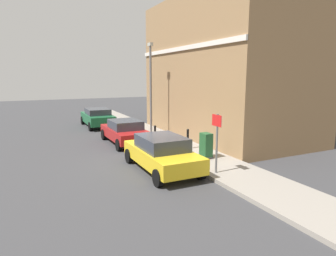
{
  "coord_description": "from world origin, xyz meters",
  "views": [
    {
      "loc": [
        -5.23,
        -11.97,
        3.86
      ],
      "look_at": [
        1.27,
        1.61,
        1.2
      ],
      "focal_mm": 31.61,
      "sensor_mm": 36.0,
      "label": 1
    }
  ],
  "objects_px": {
    "car_red": "(125,131)",
    "car_green": "(98,117)",
    "bollard_near_cabinet": "(188,138)",
    "car_yellow": "(162,153)",
    "lamppost": "(151,85)",
    "bollard_far_kerb": "(155,134)",
    "utility_cabinet": "(206,146)",
    "street_sign": "(217,134)"
  },
  "relations": [
    {
      "from": "car_red",
      "to": "utility_cabinet",
      "type": "distance_m",
      "value": 5.52
    },
    {
      "from": "lamppost",
      "to": "bollard_near_cabinet",
      "type": "bearing_deg",
      "value": -87.23
    },
    {
      "from": "car_red",
      "to": "bollard_near_cabinet",
      "type": "relative_size",
      "value": 4.07
    },
    {
      "from": "car_red",
      "to": "bollard_far_kerb",
      "type": "bearing_deg",
      "value": -139.11
    },
    {
      "from": "car_green",
      "to": "utility_cabinet",
      "type": "bearing_deg",
      "value": -167.68
    },
    {
      "from": "car_red",
      "to": "utility_cabinet",
      "type": "relative_size",
      "value": 3.68
    },
    {
      "from": "bollard_far_kerb",
      "to": "car_green",
      "type": "bearing_deg",
      "value": 100.45
    },
    {
      "from": "car_red",
      "to": "bollard_near_cabinet",
      "type": "height_order",
      "value": "car_red"
    },
    {
      "from": "car_red",
      "to": "street_sign",
      "type": "relative_size",
      "value": 1.84
    },
    {
      "from": "car_yellow",
      "to": "street_sign",
      "type": "relative_size",
      "value": 1.88
    },
    {
      "from": "car_green",
      "to": "bollard_far_kerb",
      "type": "bearing_deg",
      "value": -169.24
    },
    {
      "from": "bollard_far_kerb",
      "to": "street_sign",
      "type": "xyz_separation_m",
      "value": [
        0.19,
        -5.56,
        0.96
      ]
    },
    {
      "from": "car_green",
      "to": "lamppost",
      "type": "relative_size",
      "value": 0.77
    },
    {
      "from": "car_yellow",
      "to": "street_sign",
      "type": "xyz_separation_m",
      "value": [
        1.6,
        -1.57,
        0.91
      ]
    },
    {
      "from": "car_green",
      "to": "street_sign",
      "type": "bearing_deg",
      "value": -172.73
    },
    {
      "from": "bollard_near_cabinet",
      "to": "lamppost",
      "type": "relative_size",
      "value": 0.18
    },
    {
      "from": "utility_cabinet",
      "to": "bollard_near_cabinet",
      "type": "relative_size",
      "value": 1.11
    },
    {
      "from": "bollard_far_kerb",
      "to": "street_sign",
      "type": "distance_m",
      "value": 5.65
    },
    {
      "from": "car_yellow",
      "to": "utility_cabinet",
      "type": "relative_size",
      "value": 3.77
    },
    {
      "from": "bollard_near_cabinet",
      "to": "bollard_far_kerb",
      "type": "xyz_separation_m",
      "value": [
        -1.09,
        1.73,
        0.0
      ]
    },
    {
      "from": "car_red",
      "to": "car_yellow",
      "type": "bearing_deg",
      "value": 177.85
    },
    {
      "from": "car_green",
      "to": "bollard_near_cabinet",
      "type": "bearing_deg",
      "value": -164.85
    },
    {
      "from": "car_green",
      "to": "bollard_near_cabinet",
      "type": "distance_m",
      "value": 9.89
    },
    {
      "from": "car_red",
      "to": "car_green",
      "type": "bearing_deg",
      "value": 0.9
    },
    {
      "from": "car_red",
      "to": "bollard_far_kerb",
      "type": "xyz_separation_m",
      "value": [
        1.27,
        -1.43,
        -0.01
      ]
    },
    {
      "from": "utility_cabinet",
      "to": "car_green",
      "type": "bearing_deg",
      "value": 102.02
    },
    {
      "from": "car_green",
      "to": "lamppost",
      "type": "xyz_separation_m",
      "value": [
        2.32,
        -5.13,
        2.55
      ]
    },
    {
      "from": "utility_cabinet",
      "to": "lamppost",
      "type": "relative_size",
      "value": 0.2
    },
    {
      "from": "street_sign",
      "to": "bollard_near_cabinet",
      "type": "bearing_deg",
      "value": 76.79
    },
    {
      "from": "car_yellow",
      "to": "street_sign",
      "type": "distance_m",
      "value": 2.42
    },
    {
      "from": "bollard_near_cabinet",
      "to": "bollard_far_kerb",
      "type": "relative_size",
      "value": 1.0
    },
    {
      "from": "car_red",
      "to": "lamppost",
      "type": "height_order",
      "value": "lamppost"
    },
    {
      "from": "lamppost",
      "to": "car_green",
      "type": "bearing_deg",
      "value": 114.32
    },
    {
      "from": "car_red",
      "to": "street_sign",
      "type": "xyz_separation_m",
      "value": [
        1.46,
        -6.99,
        0.94
      ]
    },
    {
      "from": "car_green",
      "to": "bollard_near_cabinet",
      "type": "xyz_separation_m",
      "value": [
        2.53,
        -9.56,
        -0.05
      ]
    },
    {
      "from": "car_green",
      "to": "bollard_far_kerb",
      "type": "relative_size",
      "value": 4.21
    },
    {
      "from": "car_red",
      "to": "lamppost",
      "type": "xyz_separation_m",
      "value": [
        2.14,
        1.27,
        2.59
      ]
    },
    {
      "from": "car_red",
      "to": "lamppost",
      "type": "relative_size",
      "value": 0.74
    },
    {
      "from": "bollard_far_kerb",
      "to": "lamppost",
      "type": "relative_size",
      "value": 0.18
    },
    {
      "from": "utility_cabinet",
      "to": "street_sign",
      "type": "height_order",
      "value": "street_sign"
    },
    {
      "from": "bollard_near_cabinet",
      "to": "street_sign",
      "type": "xyz_separation_m",
      "value": [
        -0.9,
        -3.83,
        0.96
      ]
    },
    {
      "from": "car_yellow",
      "to": "street_sign",
      "type": "height_order",
      "value": "street_sign"
    }
  ]
}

